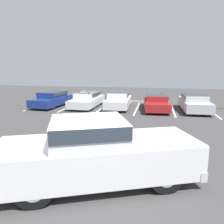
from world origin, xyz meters
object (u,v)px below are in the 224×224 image
Objects in this scene: parked_sedan_a at (52,98)px; parked_sedan_d at (156,102)px; parked_sedan_e at (194,102)px; pickup_truck at (99,152)px; wheel_stop_curb at (135,102)px; parked_sedan_c at (119,100)px; parked_sedan_b at (87,99)px.

parked_sedan_d is at bearing 95.73° from parked_sedan_a.
parked_sedan_e is at bearing 85.98° from parked_sedan_d.
parked_sedan_d is at bearing -91.49° from parked_sedan_e.
wheel_stop_curb is (-0.34, 14.83, -0.87)m from pickup_truck.
parked_sedan_d is (1.55, 11.59, -0.31)m from pickup_truck.
pickup_truck is 1.31× the size of parked_sedan_e.
parked_sedan_a is 5.66m from parked_sedan_c.
parked_sedan_c reaches higher than wheel_stop_curb.
parked_sedan_a reaches higher than parked_sedan_d.
parked_sedan_c is 0.91× the size of parked_sedan_d.
pickup_truck reaches higher than parked_sedan_d.
parked_sedan_b is (2.99, 0.30, -0.02)m from parked_sedan_a.
pickup_truck is 1.26× the size of parked_sedan_b.
parked_sedan_d is (8.63, 0.18, -0.03)m from parked_sedan_a.
pickup_truck is 3.47× the size of wheel_stop_curb.
parked_sedan_e reaches higher than wheel_stop_curb.
parked_sedan_b is 5.64m from parked_sedan_d.
parked_sedan_d is 2.85m from parked_sedan_e.
wheel_stop_curb is at bearing -126.14° from parked_sedan_e.
pickup_truck is at bearing -22.69° from parked_sedan_e.
parked_sedan_e is (5.83, -0.09, -0.02)m from parked_sedan_c.
pickup_truck is 11.70m from parked_sedan_d.
parked_sedan_b reaches higher than wheel_stop_curb.
parked_sedan_c is 5.83m from parked_sedan_e.
pickup_truck is at bearing -12.09° from parked_sedan_d.
pickup_truck is at bearing 20.36° from parked_sedan_b.
parked_sedan_b is 1.08× the size of parked_sedan_c.
parked_sedan_c is (5.65, 0.30, 0.03)m from parked_sedan_a.
parked_sedan_a is 1.06× the size of parked_sedan_c.
parked_sedan_e is (4.40, 11.61, -0.27)m from pickup_truck.
parked_sedan_b is (-4.10, 11.70, -0.29)m from pickup_truck.
parked_sedan_d is at bearing 85.39° from parked_sedan_c.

